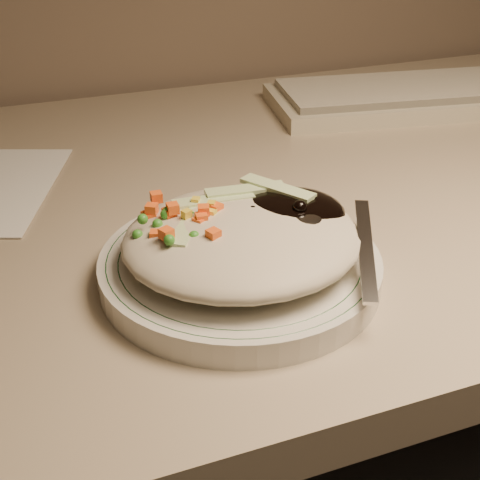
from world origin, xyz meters
name	(u,v)px	position (x,y,z in m)	size (l,w,h in m)	color
desk	(247,330)	(0.00, 1.38, 0.54)	(1.40, 0.70, 0.74)	gray
plate	(240,267)	(-0.08, 1.20, 0.75)	(0.23, 0.23, 0.02)	silver
plate_rim	(240,257)	(-0.08, 1.20, 0.76)	(0.22, 0.22, 0.00)	#144723
meal	(245,233)	(-0.07, 1.20, 0.78)	(0.21, 0.19, 0.05)	#B5AB93
keyboard	(427,95)	(0.33, 1.53, 0.75)	(0.45, 0.22, 0.03)	#B9B198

